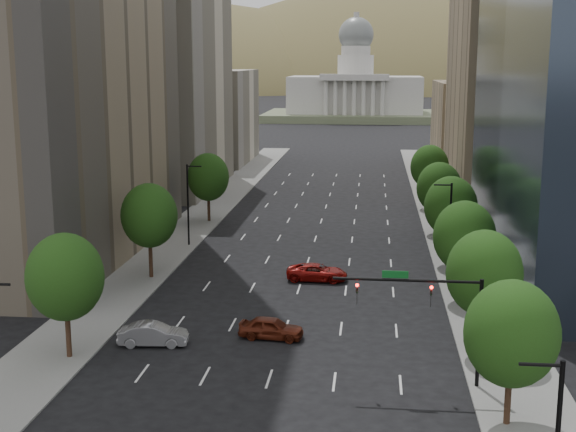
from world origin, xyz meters
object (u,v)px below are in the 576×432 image
(capitol, at_px, (355,94))
(car_maroon, at_px, (271,328))
(car_red_far, at_px, (317,272))
(car_silver, at_px, (153,334))
(traffic_signal, at_px, (439,307))

(capitol, height_order, car_maroon, capitol)
(capitol, distance_m, car_red_far, 196.88)
(car_silver, bearing_deg, traffic_signal, -110.50)
(capitol, relative_size, car_red_far, 10.77)
(capitol, distance_m, car_maroon, 212.50)
(capitol, bearing_deg, car_maroon, -90.22)
(traffic_signal, distance_m, car_maroon, 14.21)
(capitol, bearing_deg, traffic_signal, -87.26)
(capitol, height_order, car_silver, capitol)
(car_maroon, bearing_deg, capitol, 5.63)
(capitol, xyz_separation_m, car_silver, (-9.00, -214.63, -7.76))
(traffic_signal, xyz_separation_m, car_silver, (-19.53, 5.08, -4.36))
(traffic_signal, xyz_separation_m, car_maroon, (-11.34, 7.36, -4.37))
(capitol, relative_size, car_silver, 12.15)
(car_maroon, relative_size, car_red_far, 0.85)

